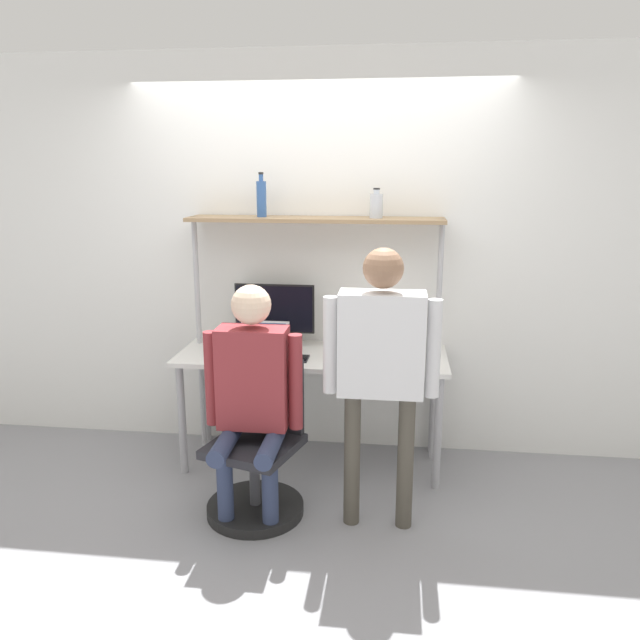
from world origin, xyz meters
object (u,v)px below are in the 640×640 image
person_standing (381,355)px  bottle_blue (261,198)px  monitor (275,313)px  office_chair (258,467)px  bottle_clear (376,205)px  laptop (264,346)px  cell_phone (303,359)px  person_seated (252,386)px

person_standing → bottle_blue: 1.42m
bottle_blue → person_standing: bearing=-46.7°
monitor → office_chair: size_ratio=0.60×
office_chair → bottle_clear: bottle_clear is taller
monitor → bottle_clear: 0.98m
monitor → laptop: (-0.04, -0.20, -0.18)m
laptop → bottle_blue: bearing=100.6°
bottle_blue → bottle_clear: (0.74, 0.00, -0.04)m
laptop → office_chair: (0.08, -0.59, -0.56)m
office_chair → bottle_clear: bearing=52.5°
monitor → laptop: monitor is taller
cell_phone → bottle_blue: (-0.31, 0.29, 0.99)m
person_seated → bottle_blue: bearing=97.4°
person_standing → bottle_clear: (-0.07, 0.87, 0.72)m
person_seated → bottle_blue: bottle_blue is taller
office_chair → bottle_blue: 1.70m
bottle_clear → monitor: bearing=-178.6°
laptop → bottle_clear: bottle_clear is taller
monitor → cell_phone: 0.43m
cell_phone → person_seated: bearing=-109.4°
bottle_blue → bottle_clear: size_ratio=1.51×
cell_phone → person_standing: bearing=-48.6°
person_seated → person_standing: bearing=-1.2°
person_seated → bottle_clear: 1.41m
person_standing → cell_phone: bearing=131.4°
monitor → person_seated: 0.86m
laptop → office_chair: 0.81m
cell_phone → bottle_clear: size_ratio=0.80×
office_chair → person_seated: person_seated is taller
cell_phone → person_standing: 0.80m
laptop → person_seated: bearing=-83.7°
person_standing → person_seated: bearing=178.8°
person_standing → bottle_clear: 1.13m
cell_phone → office_chair: office_chair is taller
person_seated → bottle_blue: (-0.11, 0.85, 0.97)m
person_seated → office_chair: bearing=75.0°
monitor → bottle_clear: bottle_clear is taller
person_seated → bottle_blue: 1.30m
bottle_blue → person_seated: bearing=-82.6°
laptop → cell_phone: (0.27, -0.07, -0.05)m
bottle_blue → bottle_clear: bearing=0.0°
laptop → cell_phone: size_ratio=2.13×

